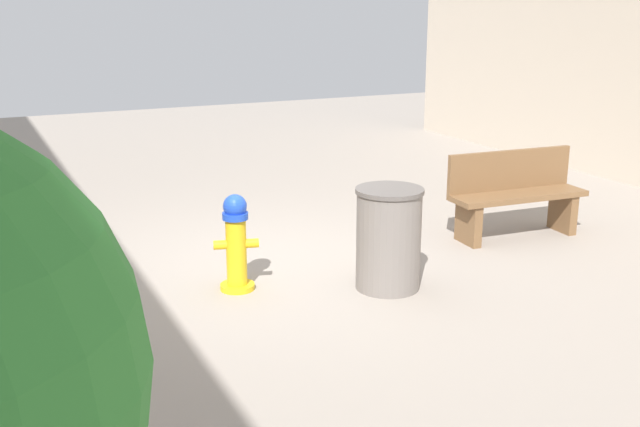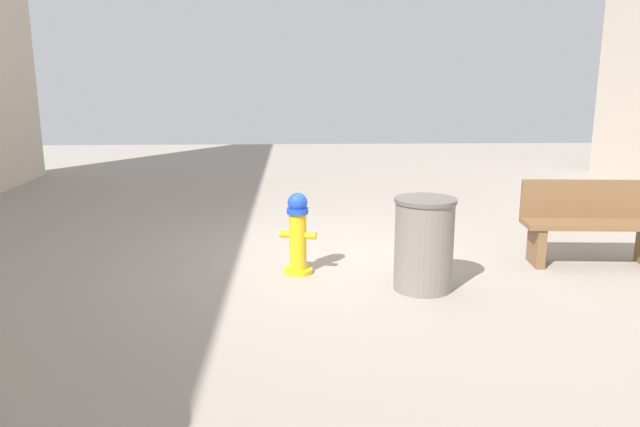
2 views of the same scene
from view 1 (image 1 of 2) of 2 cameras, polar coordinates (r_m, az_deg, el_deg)
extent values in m
plane|color=gray|center=(7.65, -3.57, -3.84)|extent=(23.40, 23.40, 0.00)
cylinder|color=gold|center=(7.04, -6.20, -5.45)|extent=(0.32, 0.32, 0.05)
cylinder|color=gold|center=(6.92, -6.28, -2.87)|extent=(0.19, 0.19, 0.62)
cylinder|color=blue|center=(6.82, -6.37, -0.17)|extent=(0.23, 0.23, 0.06)
sphere|color=blue|center=(6.80, -6.39, 0.55)|extent=(0.21, 0.21, 0.21)
cylinder|color=gold|center=(6.89, -7.45, -2.34)|extent=(0.15, 0.12, 0.08)
cylinder|color=gold|center=(6.91, -5.15, -2.23)|extent=(0.15, 0.12, 0.08)
cylinder|color=gold|center=(7.06, -6.38, -2.22)|extent=(0.14, 0.16, 0.11)
cube|color=brown|center=(9.09, 17.71, 0.10)|extent=(0.13, 0.40, 0.45)
cube|color=brown|center=(8.37, 11.05, -0.74)|extent=(0.13, 0.40, 0.45)
cube|color=brown|center=(8.65, 14.63, 1.32)|extent=(1.59, 0.55, 0.06)
cube|color=brown|center=(8.74, 14.02, 3.20)|extent=(1.56, 0.17, 0.44)
cylinder|color=slate|center=(6.92, 5.14, -2.05)|extent=(0.59, 0.59, 0.90)
cylinder|color=#5B5551|center=(6.80, 5.24, 1.72)|extent=(0.62, 0.62, 0.04)
camera|label=2|loc=(2.18, 69.21, -5.03)|focal=34.72mm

